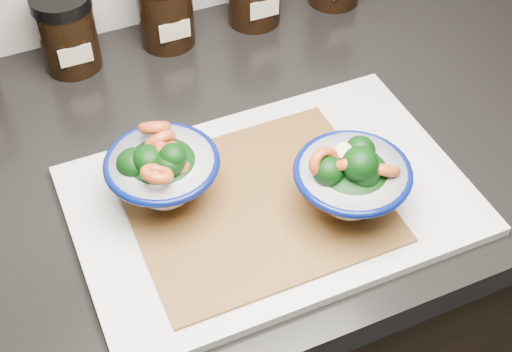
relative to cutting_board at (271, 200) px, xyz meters
name	(u,v)px	position (x,y,z in m)	size (l,w,h in m)	color
cabinet	(271,326)	(0.06, 0.11, -0.48)	(3.43, 0.58, 0.86)	black
countertop	(276,142)	(0.06, 0.11, -0.03)	(3.50, 0.60, 0.04)	black
cutting_board	(271,200)	(0.00, 0.00, 0.00)	(0.45, 0.30, 0.01)	silver
bamboo_mat	(256,204)	(-0.02, 0.00, 0.01)	(0.28, 0.24, 0.00)	olive
bowl_left	(162,172)	(-0.11, 0.05, 0.05)	(0.13, 0.13, 0.10)	white
bowl_right	(352,181)	(0.07, -0.05, 0.05)	(0.13, 0.13, 0.10)	white
spice_jar_b	(67,31)	(-0.15, 0.35, 0.05)	(0.08, 0.08, 0.11)	black
spice_jar_c	(165,8)	(-0.01, 0.35, 0.05)	(0.08, 0.08, 0.11)	black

